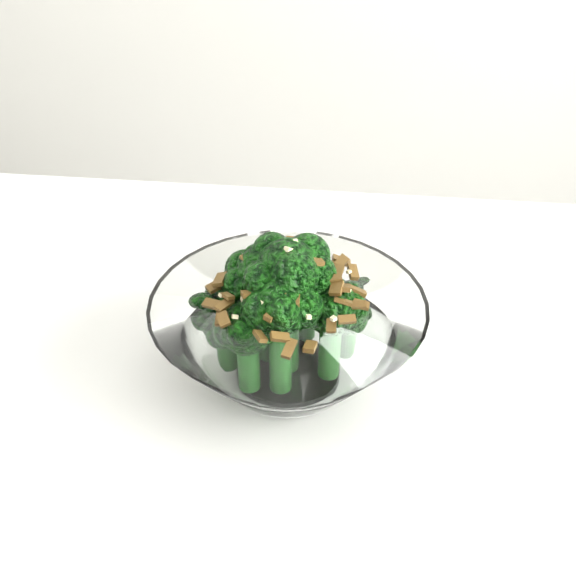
# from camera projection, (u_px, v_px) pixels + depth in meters

# --- Properties ---
(table) EXTENTS (1.29, 0.94, 0.75)m
(table) POSITION_uv_depth(u_px,v_px,m) (138.00, 515.00, 0.46)
(table) COLOR white
(table) RESTS_ON ground
(broccoli_dish) EXTENTS (0.19, 0.19, 0.12)m
(broccoli_dish) POSITION_uv_depth(u_px,v_px,m) (287.00, 330.00, 0.46)
(broccoli_dish) COLOR white
(broccoli_dish) RESTS_ON table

